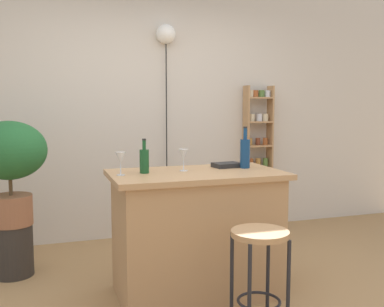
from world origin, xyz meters
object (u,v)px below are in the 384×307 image
(plant_stool, at_px, (13,250))
(pendant_globe_light, at_px, (166,38))
(cookbook, at_px, (227,165))
(wine_glass_center, at_px, (121,159))
(bottle_vinegar, at_px, (144,160))
(spice_shelf, at_px, (258,157))
(wine_glass_left, at_px, (184,155))
(bar_stool, at_px, (260,257))
(potted_plant, at_px, (9,159))
(bottle_sauce_amber, at_px, (245,152))

(plant_stool, xyz_separation_m, pendant_globe_light, (1.52, 0.73, 1.90))
(plant_stool, relative_size, cookbook, 2.06)
(wine_glass_center, bearing_deg, bottle_vinegar, 13.67)
(spice_shelf, height_order, wine_glass_left, spice_shelf)
(wine_glass_left, distance_m, pendant_globe_light, 1.84)
(bar_stool, xyz_separation_m, bottle_vinegar, (-0.55, 0.75, 0.53))
(plant_stool, relative_size, potted_plant, 0.50)
(spice_shelf, distance_m, pendant_globe_light, 1.68)
(bottle_vinegar, relative_size, cookbook, 1.19)
(bottle_vinegar, bearing_deg, wine_glass_left, 2.12)
(bar_stool, relative_size, potted_plant, 0.77)
(cookbook, bearing_deg, bottle_sauce_amber, -41.38)
(bar_stool, xyz_separation_m, wine_glass_left, (-0.25, 0.77, 0.55))
(cookbook, xyz_separation_m, pendant_globe_light, (-0.11, 1.39, 1.17))
(plant_stool, distance_m, potted_plant, 0.76)
(bar_stool, bearing_deg, potted_plant, 134.83)
(spice_shelf, relative_size, bottle_vinegar, 6.54)
(wine_glass_left, distance_m, wine_glass_center, 0.48)
(bar_stool, relative_size, bottle_vinegar, 2.64)
(cookbook, distance_m, pendant_globe_light, 1.82)
(pendant_globe_light, bearing_deg, spice_shelf, -1.90)
(bar_stool, bearing_deg, plant_stool, 134.83)
(bottle_sauce_amber, bearing_deg, pendant_globe_light, 98.89)
(spice_shelf, distance_m, bottle_sauce_amber, 1.68)
(plant_stool, relative_size, bottle_sauce_amber, 1.34)
(cookbook, bearing_deg, bar_stool, -105.08)
(plant_stool, bearing_deg, bar_stool, -45.17)
(wine_glass_left, bearing_deg, pendant_globe_light, 79.59)
(wine_glass_left, bearing_deg, plant_stool, 149.36)
(bottle_sauce_amber, bearing_deg, wine_glass_left, 179.90)
(pendant_globe_light, bearing_deg, plant_stool, -154.37)
(potted_plant, distance_m, bottle_vinegar, 1.21)
(bottle_sauce_amber, relative_size, cookbook, 1.54)
(wine_glass_left, xyz_separation_m, wine_glass_center, (-0.48, -0.05, 0.00))
(bottle_sauce_amber, bearing_deg, cookbook, 144.55)
(pendant_globe_light, bearing_deg, wine_glass_left, -100.41)
(potted_plant, bearing_deg, plant_stool, 180.00)
(cookbook, bearing_deg, wine_glass_center, -176.90)
(spice_shelf, bearing_deg, wine_glass_center, -140.65)
(spice_shelf, distance_m, wine_glass_left, 1.98)
(bar_stool, height_order, cookbook, cookbook)
(bottle_vinegar, relative_size, bottle_sauce_amber, 0.77)
(bottle_sauce_amber, distance_m, cookbook, 0.18)
(plant_stool, xyz_separation_m, bottle_vinegar, (0.95, -0.75, 0.81))
(wine_glass_left, bearing_deg, bottle_vinegar, -177.88)
(cookbook, bearing_deg, potted_plant, 152.11)
(spice_shelf, height_order, bottle_vinegar, spice_shelf)
(bottle_sauce_amber, height_order, wine_glass_center, bottle_sauce_amber)
(spice_shelf, distance_m, bottle_vinegar, 2.20)
(spice_shelf, xyz_separation_m, plant_stool, (-2.59, -0.69, -0.61))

